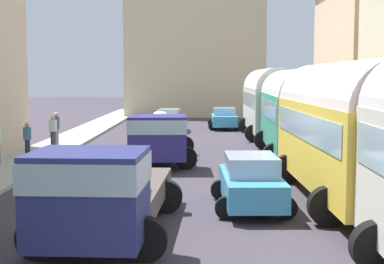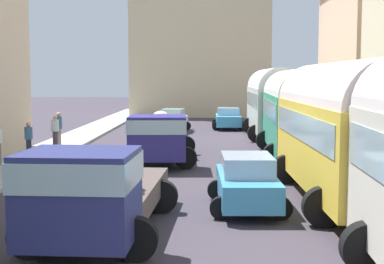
{
  "view_description": "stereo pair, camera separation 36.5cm",
  "coord_description": "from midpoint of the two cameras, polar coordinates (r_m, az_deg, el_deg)",
  "views": [
    {
      "loc": [
        0.2,
        -0.89,
        3.69
      ],
      "look_at": [
        0.0,
        21.64,
        1.47
      ],
      "focal_mm": 51.9,
      "sensor_mm": 36.0,
      "label": 1
    },
    {
      "loc": [
        0.57,
        -0.88,
        3.69
      ],
      "look_at": [
        0.0,
        21.64,
        1.47
      ],
      "focal_mm": 51.9,
      "sensor_mm": 36.0,
      "label": 2
    }
  ],
  "objects": [
    {
      "name": "car_0",
      "position": [
        27.72,
        -3.3,
        -0.41
      ],
      "size": [
        2.44,
        4.04,
        1.57
      ],
      "color": "black",
      "rests_on": "ground"
    },
    {
      "name": "distant_church",
      "position": [
        53.62,
        0.1,
        8.59
      ],
      "size": [
        13.03,
        6.05,
        18.41
      ],
      "color": "beige",
      "rests_on": "ground"
    },
    {
      "name": "building_right_3",
      "position": [
        36.3,
        17.48,
        7.2
      ],
      "size": [
        5.26,
        10.04,
        9.67
      ],
      "color": "#DAB591",
      "rests_on": "ground"
    },
    {
      "name": "cargo_truck_1",
      "position": [
        23.69,
        -3.77,
        -0.45
      ],
      "size": [
        3.31,
        7.07,
        2.23
      ],
      "color": "navy",
      "rests_on": "ground"
    },
    {
      "name": "pedestrian_4",
      "position": [
        29.61,
        -14.1,
        0.44
      ],
      "size": [
        0.43,
        0.43,
        1.9
      ],
      "color": "gray",
      "rests_on": "ground"
    },
    {
      "name": "parked_bus_2",
      "position": [
        25.77,
        9.94,
        2.36
      ],
      "size": [
        3.42,
        9.06,
        4.06
      ],
      "color": "#339975",
      "rests_on": "ground"
    },
    {
      "name": "parked_bus_1",
      "position": [
        16.98,
        14.89,
        0.7
      ],
      "size": [
        3.45,
        9.18,
        4.16
      ],
      "color": "yellow",
      "rests_on": "ground"
    },
    {
      "name": "pedestrian_0",
      "position": [
        28.35,
        -14.45,
        0.04
      ],
      "size": [
        0.48,
        0.48,
        1.81
      ],
      "color": "#493C4C",
      "rests_on": "ground"
    },
    {
      "name": "sidewalk_right",
      "position": [
        28.94,
        14.24,
        -1.74
      ],
      "size": [
        2.5,
        70.0,
        0.14
      ],
      "primitive_type": "cube",
      "color": "gray",
      "rests_on": "ground"
    },
    {
      "name": "pedestrian_3",
      "position": [
        25.39,
        -16.97,
        -0.74
      ],
      "size": [
        0.46,
        0.46,
        1.73
      ],
      "color": "#202940",
      "rests_on": "ground"
    },
    {
      "name": "parked_bus_3",
      "position": [
        34.67,
        7.51,
        3.37
      ],
      "size": [
        3.31,
        8.82,
        4.25
      ],
      "color": "beige",
      "rests_on": "ground"
    },
    {
      "name": "car_2",
      "position": [
        15.73,
        5.41,
        -5.13
      ],
      "size": [
        2.21,
        3.83,
        1.53
      ],
      "color": "#3B90C8",
      "rests_on": "ground"
    },
    {
      "name": "ground_plane",
      "position": [
        28.13,
        -0.27,
        -1.92
      ],
      "size": [
        154.0,
        154.0,
        0.0
      ],
      "primitive_type": "plane",
      "color": "#3B353F"
    },
    {
      "name": "car_1",
      "position": [
        37.76,
        -2.63,
        1.19
      ],
      "size": [
        2.4,
        4.5,
        1.57
      ],
      "color": "silver",
      "rests_on": "ground"
    },
    {
      "name": "sidewalk_left",
      "position": [
        29.14,
        -14.69,
        -1.71
      ],
      "size": [
        2.5,
        70.0,
        0.14
      ],
      "primitive_type": "cube",
      "color": "#A8AAA2",
      "rests_on": "ground"
    },
    {
      "name": "car_3",
      "position": [
        40.07,
        3.07,
        1.43
      ],
      "size": [
        2.35,
        4.21,
        1.53
      ],
      "color": "#3D98C3",
      "rests_on": "ground"
    },
    {
      "name": "cargo_truck_0",
      "position": [
        12.5,
        -9.93,
        -6.05
      ],
      "size": [
        3.28,
        6.84,
        2.25
      ],
      "color": "navy",
      "rests_on": "ground"
    }
  ]
}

